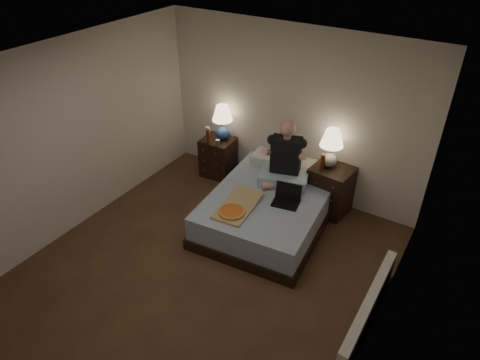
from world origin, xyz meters
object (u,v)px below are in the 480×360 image
Objects in this scene: nightstand_right at (330,190)px; beer_bottle_left at (208,137)px; soda_can at (218,143)px; radiator at (368,310)px; lamp_left at (223,122)px; laptop at (286,196)px; beer_bottle_right at (323,162)px; water_bottle at (208,134)px; person at (286,154)px; lamp_right at (331,148)px; bed at (269,209)px; nightstand_left at (218,157)px; pizza_box at (232,212)px.

beer_bottle_left is at bearing -167.78° from nightstand_right.
soda_can reaches higher than radiator.
lamp_left reaches higher than laptop.
beer_bottle_right is (-0.13, -0.09, 0.47)m from nightstand_right.
lamp_left reaches higher than water_bottle.
person is at bearing -7.68° from soda_can.
lamp_right is 0.35× the size of radiator.
person is (0.03, 0.36, 0.71)m from bed.
soda_can reaches higher than nightstand_right.
lamp_left is 1.65× the size of laptop.
radiator is (2.97, -1.70, -0.72)m from lamp_left.
beer_bottle_right is (0.46, 0.64, 0.58)m from bed.
radiator is at bearing -32.69° from nightstand_left.
water_bottle is at bearing 154.43° from radiator.
soda_can is 0.13× the size of pizza_box.
lamp_left is 1.79m from laptop.
pizza_box is at bearing -140.41° from laptop.
water_bottle is (-1.99, -0.18, 0.41)m from nightstand_right.
nightstand_left reaches higher than radiator.
beer_bottle_left reaches higher than radiator.
person reaches higher than nightstand_left.
soda_can is at bearing 146.85° from laptop.
water_bottle is 1.81m from laptop.
nightstand_right is 1.94m from lamp_left.
pizza_box is at bearing -54.06° from nightstand_left.
beer_bottle_right is (1.86, 0.08, 0.06)m from water_bottle.
nightstand_left is 0.42m from soda_can.
beer_bottle_left reaches higher than pizza_box.
lamp_left is 0.74× the size of pizza_box.
laptop is at bearing -19.55° from beer_bottle_left.
lamp_left is 1.82m from pizza_box.
soda_can is at bearing 153.30° from radiator.
nightstand_left reaches higher than bed.
water_bottle is at bearing 172.92° from soda_can.
laptop reaches higher than nightstand_right.
nightstand_left is 2.55× the size of water_bottle.
radiator is at bearing -25.57° from water_bottle.
soda_can is (-1.71, -0.24, -0.30)m from lamp_right.
beer_bottle_left is 1.00× the size of beer_bottle_right.
nightstand_right is at bearing 36.25° from beer_bottle_right.
bed is 1.39m from soda_can.
beer_bottle_left reaches higher than nightstand_right.
water_bottle reaches higher than nightstand_left.
person reaches higher than beer_bottle_left.
pizza_box is 1.94m from radiator.
water_bottle reaches higher than beer_bottle_left.
nightstand_right is at bearing 6.45° from soda_can.
beer_bottle_left is at bearing -50.62° from water_bottle.
nightstand_right is at bearing 45.78° from bed.
lamp_left is 1.73m from beer_bottle_right.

